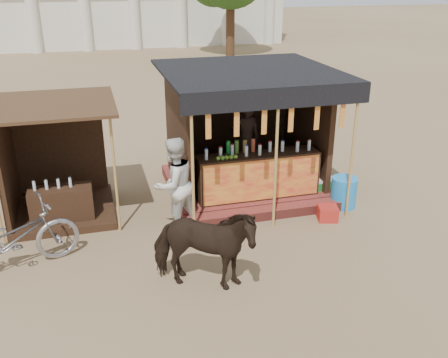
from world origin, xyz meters
TOP-DOWN VIEW (x-y plane):
  - ground at (0.00, 0.00)m, footprint 120.00×120.00m
  - main_stall at (1.00, 3.36)m, footprint 3.60×3.61m
  - secondary_stall at (-3.17, 3.24)m, footprint 2.40×2.40m
  - cow at (-0.81, -0.11)m, footprint 1.87×1.42m
  - motorbike at (-3.74, 1.23)m, footprint 2.35×1.46m
  - bystander at (-0.88, 2.00)m, footprint 1.13×1.05m
  - blue_barrel at (2.76, 2.00)m, footprint 0.61×0.61m
  - red_crate at (2.15, 1.51)m, footprint 0.46×0.45m
  - cooler at (2.46, 2.60)m, footprint 0.70×0.54m

SIDE VIEW (x-z plane):
  - ground at x=0.00m, z-range 0.00..0.00m
  - red_crate at x=2.15m, z-range 0.00..0.30m
  - cooler at x=2.46m, z-range 0.00..0.46m
  - blue_barrel at x=2.76m, z-range 0.00..0.65m
  - motorbike at x=-3.74m, z-range 0.00..1.17m
  - cow at x=-0.81m, z-range 0.00..1.44m
  - secondary_stall at x=-3.17m, z-range -0.34..2.04m
  - bystander at x=-0.88m, z-range 0.00..1.85m
  - main_stall at x=1.00m, z-range -0.36..2.42m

